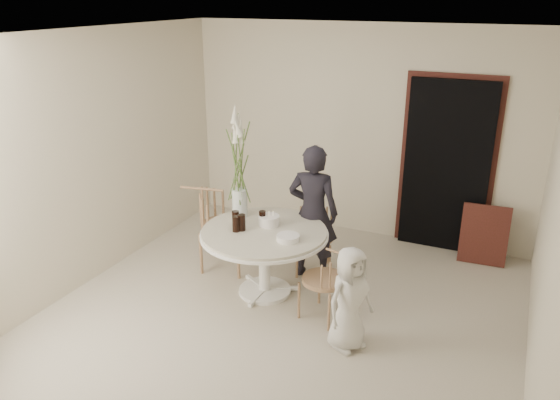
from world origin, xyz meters
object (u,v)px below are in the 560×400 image
at_px(chair_far, 314,226).
at_px(chair_left, 214,216).
at_px(table, 264,240).
at_px(flower_vase, 239,168).
at_px(boy, 350,299).
at_px(chair_right, 334,275).
at_px(birthday_cake, 269,220).
at_px(girl, 313,213).

bearing_deg(chair_far, chair_left, -177.75).
height_order(table, chair_far, chair_far).
height_order(table, flower_vase, flower_vase).
xyz_separation_m(chair_far, boy, (0.86, -1.32, -0.02)).
height_order(chair_right, birthday_cake, birthday_cake).
bearing_deg(table, girl, 60.79).
height_order(chair_right, girl, girl).
relative_size(table, girl, 0.87).
distance_m(boy, birthday_cake, 1.34).
bearing_deg(birthday_cake, chair_far, 67.79).
xyz_separation_m(girl, birthday_cake, (-0.33, -0.43, 0.02)).
relative_size(chair_far, girl, 0.52).
height_order(table, chair_left, chair_left).
height_order(boy, birthday_cake, boy).
relative_size(boy, flower_vase, 0.80).
bearing_deg(birthday_cake, boy, -31.54).
relative_size(chair_right, girl, 0.50).
bearing_deg(flower_vase, chair_far, 39.42).
bearing_deg(girl, chair_right, 118.32).
bearing_deg(birthday_cake, girl, 52.54).
relative_size(girl, birthday_cake, 6.96).
bearing_deg(boy, table, 93.28).
bearing_deg(girl, flower_vase, 18.83).
height_order(table, chair_right, chair_right).
bearing_deg(flower_vase, table, -29.79).
distance_m(chair_right, flower_vase, 1.54).
bearing_deg(birthday_cake, flower_vase, 166.46).
bearing_deg(table, flower_vase, 150.21).
height_order(chair_left, girl, girl).
relative_size(chair_right, birthday_cake, 3.48).
distance_m(table, flower_vase, 0.81).
relative_size(girl, boy, 1.56).
distance_m(chair_right, girl, 0.97).
height_order(girl, boy, girl).
bearing_deg(chair_far, table, -129.51).
relative_size(boy, birthday_cake, 4.46).
bearing_deg(boy, flower_vase, 92.32).
xyz_separation_m(chair_far, chair_left, (-1.04, -0.46, 0.12)).
height_order(chair_far, chair_left, chair_left).
bearing_deg(chair_far, boy, -78.82).
distance_m(chair_left, birthday_cake, 0.82).
xyz_separation_m(table, chair_right, (0.84, -0.21, -0.12)).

